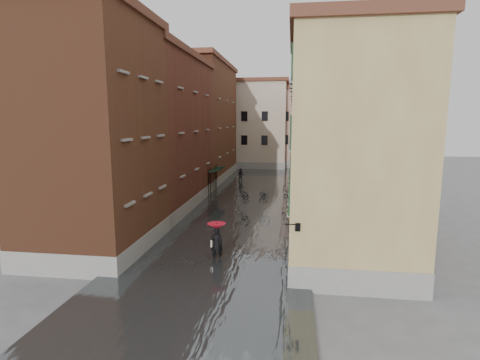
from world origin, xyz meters
The scene contains 16 objects.
ground centered at (0.00, 0.00, 0.00)m, with size 120.00×120.00×0.00m, color slate.
floodwater centered at (0.00, 13.00, 0.10)m, with size 10.00×60.00×0.20m, color #414547.
building_left_near centered at (-7.00, -2.00, 6.50)m, with size 6.00×8.00×13.00m, color brown.
building_left_mid centered at (-7.00, 9.00, 6.25)m, with size 6.00×14.00×12.50m, color #5E2B1D.
building_left_far centered at (-7.00, 24.00, 7.00)m, with size 6.00×16.00×14.00m, color brown.
building_right_near centered at (7.00, -2.00, 5.75)m, with size 6.00×8.00×11.50m, color #A08553.
building_right_mid centered at (7.00, 9.00, 6.50)m, with size 6.00×14.00×13.00m, color tan.
building_right_far centered at (7.00, 24.00, 5.75)m, with size 6.00×16.00×11.50m, color #A08553.
building_end_cream centered at (-3.00, 38.00, 6.50)m, with size 12.00×9.00×13.00m, color #C4B39C.
building_end_pink centered at (6.00, 40.00, 6.00)m, with size 10.00×9.00×12.00m, color tan.
awning_near centered at (-3.48, 14.94, 2.47)m, with size 1.09×3.34×2.80m.
awning_far centered at (-3.48, 15.77, 2.47)m, with size 1.09×3.20×2.80m.
wall_lantern centered at (4.33, -6.00, 3.01)m, with size 0.71×0.22×0.35m.
window_planters centered at (4.12, -0.83, 3.51)m, with size 0.59×8.32×0.84m.
pedestrian_main centered at (0.12, -2.73, 1.28)m, with size 1.04×1.04×2.06m.
pedestrian_far centered at (-2.02, 22.57, 0.85)m, with size 0.83×0.64×1.70m, color black.
Camera 1 is at (4.03, -21.71, 7.57)m, focal length 28.00 mm.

